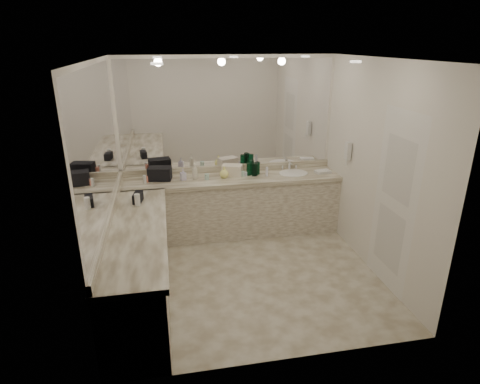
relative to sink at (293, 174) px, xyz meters
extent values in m
plane|color=beige|center=(-0.95, -1.20, -0.90)|extent=(3.20, 3.20, 0.00)
plane|color=white|center=(-0.95, -1.20, 1.71)|extent=(3.20, 3.20, 0.00)
cube|color=silver|center=(-0.95, 0.30, 0.41)|extent=(3.20, 0.02, 2.60)
cube|color=silver|center=(-2.55, -1.20, 0.41)|extent=(0.02, 3.00, 2.60)
cube|color=silver|center=(0.65, -1.20, 0.41)|extent=(0.02, 3.00, 2.60)
cube|color=silver|center=(-0.95, 0.00, -0.48)|extent=(3.20, 0.60, 0.84)
cube|color=beige|center=(-0.95, -0.01, -0.03)|extent=(3.20, 0.64, 0.06)
cube|color=silver|center=(-2.25, -1.50, -0.48)|extent=(0.60, 2.40, 0.84)
cube|color=beige|center=(-2.24, -1.50, -0.03)|extent=(0.64, 2.42, 0.06)
cube|color=beige|center=(-0.95, 0.28, 0.05)|extent=(3.20, 0.04, 0.10)
cube|color=beige|center=(-2.53, -1.20, 0.05)|extent=(0.04, 3.00, 0.10)
cube|color=white|center=(-0.95, 0.29, 0.88)|extent=(3.12, 0.01, 1.55)
cube|color=white|center=(-2.54, -1.20, 0.88)|extent=(0.01, 2.92, 1.55)
cylinder|color=white|center=(0.00, 0.00, 0.00)|extent=(0.44, 0.44, 0.03)
cube|color=silver|center=(0.00, 0.21, 0.07)|extent=(0.24, 0.16, 0.14)
cube|color=white|center=(0.61, -0.50, 0.46)|extent=(0.06, 0.10, 0.24)
cube|color=white|center=(0.64, -1.70, 0.16)|extent=(0.02, 0.82, 2.10)
cube|color=black|center=(-1.98, 0.06, 0.10)|extent=(0.35, 0.25, 0.18)
cube|color=black|center=(-2.25, -0.74, 0.06)|extent=(0.13, 0.22, 0.11)
cube|color=#EEE2CC|center=(-0.92, 0.09, 0.09)|extent=(0.33, 0.27, 0.17)
cube|color=white|center=(0.44, -0.06, 0.02)|extent=(0.24, 0.18, 0.04)
cylinder|color=white|center=(-2.25, -0.86, 0.08)|extent=(0.07, 0.07, 0.16)
imported|color=silver|center=(-1.48, 0.03, 0.12)|extent=(0.11, 0.11, 0.22)
imported|color=silver|center=(-1.65, 0.00, 0.09)|extent=(0.09, 0.10, 0.17)
imported|color=#FFFA84|center=(-1.06, -0.01, 0.09)|extent=(0.15, 0.15, 0.17)
cylinder|color=#094B29|center=(-0.59, 0.01, 0.10)|extent=(0.07, 0.07, 0.19)
cylinder|color=#094B29|center=(-0.68, 0.04, 0.10)|extent=(0.07, 0.07, 0.18)
cylinder|color=#094B29|center=(-0.63, 0.09, 0.11)|extent=(0.07, 0.07, 0.21)
cylinder|color=#094B29|center=(-0.61, 0.00, 0.10)|extent=(0.07, 0.07, 0.20)
cylinder|color=#094B29|center=(-0.54, 0.07, 0.10)|extent=(0.07, 0.07, 0.19)
cylinder|color=white|center=(-2.09, 0.00, 0.07)|extent=(0.04, 0.04, 0.13)
cylinder|color=#E57F66|center=(-2.17, 0.01, 0.05)|extent=(0.06, 0.06, 0.09)
cylinder|color=silver|center=(-0.73, 0.00, 0.04)|extent=(0.04, 0.04, 0.06)
cylinder|color=silver|center=(-0.43, -0.06, 0.08)|extent=(0.04, 0.04, 0.14)
cylinder|color=white|center=(-1.87, -0.01, 0.05)|extent=(0.04, 0.04, 0.08)
cylinder|color=silver|center=(-1.32, -0.04, 0.05)|extent=(0.07, 0.07, 0.08)
cylinder|color=white|center=(-2.19, -0.04, 0.06)|extent=(0.04, 0.04, 0.12)
cylinder|color=silver|center=(-0.78, 0.01, 0.04)|extent=(0.05, 0.05, 0.08)
cylinder|color=#9966B2|center=(-1.86, 0.06, 0.06)|extent=(0.05, 0.05, 0.11)
camera|label=1|loc=(-1.87, -5.51, 1.88)|focal=30.00mm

